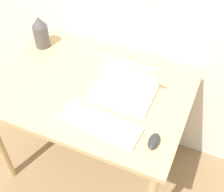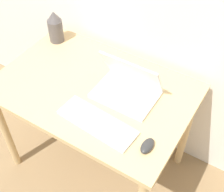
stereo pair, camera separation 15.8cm
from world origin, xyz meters
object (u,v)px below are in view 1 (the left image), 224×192
keyboard (100,124)px  mouse (154,141)px  laptop (125,85)px  vase (41,32)px

keyboard → mouse: bearing=0.9°
laptop → keyboard: bearing=-94.8°
keyboard → mouse: mouse is taller
mouse → vase: (-0.90, 0.44, 0.09)m
keyboard → laptop: bearing=85.2°
mouse → vase: size_ratio=0.46×
laptop → keyboard: 0.27m
laptop → keyboard: laptop is taller
keyboard → mouse: size_ratio=4.37×
laptop → keyboard: size_ratio=0.78×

